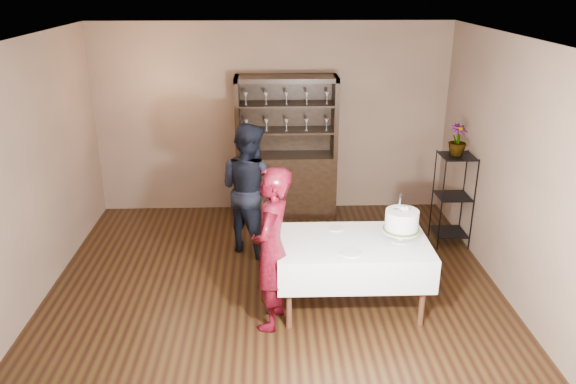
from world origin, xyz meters
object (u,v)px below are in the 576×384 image
(woman, at_px, (271,249))
(cake_table, at_px, (352,257))
(cake, at_px, (402,222))
(plant_etagere, at_px, (453,196))
(potted_plant, at_px, (458,140))
(man, at_px, (249,188))
(china_hutch, at_px, (286,170))

(woman, bearing_deg, cake_table, 122.58)
(cake, bearing_deg, plant_etagere, 55.53)
(plant_etagere, height_order, cake_table, plant_etagere)
(potted_plant, bearing_deg, man, -177.39)
(plant_etagere, bearing_deg, china_hutch, 153.17)
(man, bearing_deg, cake, 177.35)
(plant_etagere, bearing_deg, man, -178.08)
(plant_etagere, xyz_separation_m, woman, (-2.32, -1.74, 0.17))
(man, height_order, cake, man)
(plant_etagere, relative_size, cake_table, 0.78)
(china_hutch, height_order, woman, china_hutch)
(potted_plant, bearing_deg, woman, -142.53)
(cake_table, distance_m, cake, 0.62)
(cake_table, bearing_deg, cake, -0.84)
(potted_plant, bearing_deg, plant_etagere, -71.25)
(plant_etagere, bearing_deg, cake_table, -135.47)
(woman, height_order, man, woman)
(china_hutch, relative_size, plant_etagere, 1.67)
(china_hutch, bearing_deg, cake_table, -76.92)
(cake, bearing_deg, cake_table, 179.16)
(plant_etagere, height_order, cake, cake)
(plant_etagere, height_order, potted_plant, potted_plant)
(man, xyz_separation_m, potted_plant, (2.57, 0.12, 0.56))
(plant_etagere, xyz_separation_m, cake_table, (-1.49, -1.47, -0.07))
(woman, relative_size, man, 1.00)
(cake_table, bearing_deg, man, 128.08)
(cake_table, relative_size, man, 0.93)
(plant_etagere, relative_size, potted_plant, 3.11)
(china_hutch, height_order, cake, china_hutch)
(man, bearing_deg, china_hutch, -74.63)
(plant_etagere, bearing_deg, potted_plant, 108.75)
(china_hutch, distance_m, woman, 2.80)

